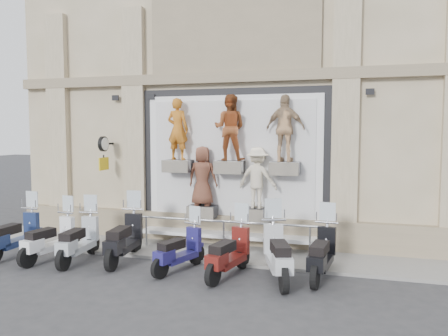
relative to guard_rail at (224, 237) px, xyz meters
The scene contains 14 objects.
ground 2.05m from the guard_rail, 90.00° to the right, with size 90.00×90.00×0.00m, color #313134.
sidewalk 0.44m from the guard_rail, 90.00° to the left, with size 16.00×2.20×0.08m, color gray.
building 7.46m from the guard_rail, 90.00° to the left, with size 14.00×8.60×12.00m, color beige, non-canonical shape.
shop_vitrine 2.14m from the guard_rail, 83.03° to the left, with size 5.60×0.83×4.30m.
guard_rail is the anchor object (origin of this frame).
clock_sign_bracket 4.57m from the guard_rail, behind, with size 0.10×0.80×1.02m.
scooter_a 5.57m from the guard_rail, 161.87° to the right, with size 0.60×2.04×1.66m, color #15234C, non-canonical shape.
scooter_b 4.53m from the guard_rail, 156.78° to the right, with size 0.57×1.97×1.60m, color white, non-canonical shape.
scooter_c 3.77m from the guard_rail, 153.04° to the right, with size 0.59×2.01×1.63m, color #A6ADB4, non-canonical shape.
scooter_d 2.66m from the guard_rail, 148.43° to the right, with size 0.63×2.14×1.74m, color black, non-canonical shape.
scooter_e 1.82m from the guard_rail, 109.75° to the right, with size 0.53×1.82×1.48m, color navy, non-canonical shape.
scooter_f 1.90m from the guard_rail, 70.26° to the right, with size 0.58×1.98×1.61m, color #57130E, non-canonical shape.
scooter_g 2.48m from the guard_rail, 44.51° to the right, with size 0.63×2.14×1.74m, color #B8BBC0, non-canonical shape.
scooter_h 3.00m from the guard_rail, 26.00° to the right, with size 0.59×2.02×1.64m, color black, non-canonical shape.
Camera 1 is at (3.22, -9.16, 3.29)m, focal length 35.00 mm.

